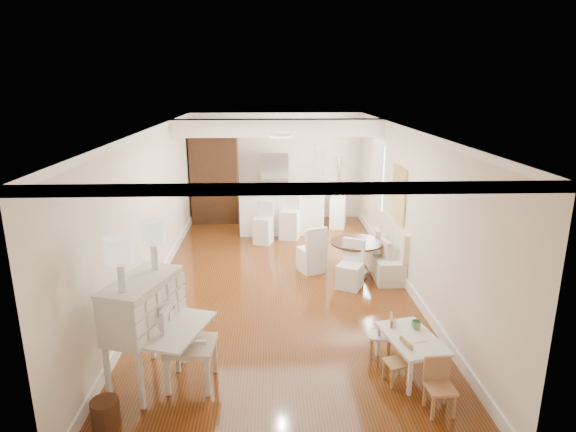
{
  "coord_description": "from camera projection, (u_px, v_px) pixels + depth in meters",
  "views": [
    {
      "loc": [
        -0.19,
        -8.14,
        3.55
      ],
      "look_at": [
        0.15,
        0.3,
        1.2
      ],
      "focal_mm": 30.0,
      "sensor_mm": 36.0,
      "label": 1
    }
  ],
  "objects": [
    {
      "name": "room",
      "position": [
        282.0,
        174.0,
        8.58
      ],
      "size": [
        9.0,
        9.04,
        2.82
      ],
      "color": "brown",
      "rests_on": "ground"
    },
    {
      "name": "secretary_bureau",
      "position": [
        145.0,
        331.0,
        5.75
      ],
      "size": [
        1.33,
        1.35,
        1.35
      ],
      "primitive_type": "cube",
      "rotation": [
        0.0,
        0.0,
        -0.31
      ],
      "color": "silver",
      "rests_on": "ground"
    },
    {
      "name": "gustavian_armchair",
      "position": [
        191.0,
        344.0,
        5.75
      ],
      "size": [
        0.65,
        0.65,
        1.06
      ],
      "primitive_type": "cube",
      "rotation": [
        0.0,
        0.0,
        1.5
      ],
      "color": "beige",
      "rests_on": "ground"
    },
    {
      "name": "wicker_basket",
      "position": [
        105.0,
        413.0,
        5.13
      ],
      "size": [
        0.35,
        0.35,
        0.3
      ],
      "primitive_type": "cylinder",
      "rotation": [
        0.0,
        0.0,
        -0.2
      ],
      "color": "#512D19",
      "rests_on": "ground"
    },
    {
      "name": "kids_table",
      "position": [
        411.0,
        354.0,
        6.07
      ],
      "size": [
        0.77,
        1.07,
        0.49
      ],
      "primitive_type": "cube",
      "rotation": [
        0.0,
        0.0,
        0.21
      ],
      "color": "white",
      "rests_on": "ground"
    },
    {
      "name": "kids_chair_a",
      "position": [
        396.0,
        362.0,
        5.84
      ],
      "size": [
        0.33,
        0.33,
        0.55
      ],
      "primitive_type": "cube",
      "rotation": [
        0.0,
        0.0,
        -1.32
      ],
      "color": "#AA854D",
      "rests_on": "ground"
    },
    {
      "name": "kids_chair_b",
      "position": [
        381.0,
        335.0,
        6.42
      ],
      "size": [
        0.34,
        0.34,
        0.59
      ],
      "primitive_type": "cube",
      "rotation": [
        0.0,
        0.0,
        -1.8
      ],
      "color": "#956943",
      "rests_on": "ground"
    },
    {
      "name": "kids_chair_c",
      "position": [
        440.0,
        387.0,
        5.29
      ],
      "size": [
        0.32,
        0.32,
        0.63
      ],
      "primitive_type": "cube",
      "rotation": [
        0.0,
        0.0,
        0.06
      ],
      "color": "#B47C51",
      "rests_on": "ground"
    },
    {
      "name": "banquette",
      "position": [
        383.0,
        248.0,
        9.22
      ],
      "size": [
        0.52,
        1.6,
        0.98
      ],
      "primitive_type": "cube",
      "color": "silver",
      "rests_on": "ground"
    },
    {
      "name": "dining_table",
      "position": [
        356.0,
        258.0,
        9.1
      ],
      "size": [
        1.23,
        1.23,
        0.67
      ],
      "primitive_type": "cylinder",
      "rotation": [
        0.0,
        0.0,
        0.28
      ],
      "color": "#442515",
      "rests_on": "ground"
    },
    {
      "name": "slip_chair_near",
      "position": [
        350.0,
        265.0,
        8.53
      ],
      "size": [
        0.56,
        0.57,
        0.86
      ],
      "primitive_type": "cube",
      "rotation": [
        0.0,
        0.0,
        -0.47
      ],
      "color": "white",
      "rests_on": "ground"
    },
    {
      "name": "slip_chair_far",
      "position": [
        311.0,
        248.0,
        9.27
      ],
      "size": [
        0.58,
        0.59,
        0.92
      ],
      "primitive_type": "cube",
      "rotation": [
        0.0,
        0.0,
        -2.73
      ],
      "color": "white",
      "rests_on": "ground"
    },
    {
      "name": "breakfast_counter",
      "position": [
        282.0,
        212.0,
        11.65
      ],
      "size": [
        2.05,
        0.65,
        1.03
      ],
      "primitive_type": "cube",
      "color": "white",
      "rests_on": "ground"
    },
    {
      "name": "bar_stool_left",
      "position": [
        263.0,
        223.0,
        10.88
      ],
      "size": [
        0.49,
        0.49,
        0.96
      ],
      "primitive_type": "cube",
      "rotation": [
        0.0,
        0.0,
        -0.33
      ],
      "color": "silver",
      "rests_on": "ground"
    },
    {
      "name": "bar_stool_right",
      "position": [
        290.0,
        216.0,
        11.2
      ],
      "size": [
        0.52,
        0.52,
        1.08
      ],
      "primitive_type": "cube",
      "rotation": [
        0.0,
        0.0,
        -0.24
      ],
      "color": "silver",
      "rests_on": "ground"
    },
    {
      "name": "pantry_cabinet",
      "position": [
        215.0,
        178.0,
        12.45
      ],
      "size": [
        1.2,
        0.6,
        2.3
      ],
      "primitive_type": "cube",
      "color": "#381E11",
      "rests_on": "ground"
    },
    {
      "name": "fridge",
      "position": [
        288.0,
        188.0,
        12.56
      ],
      "size": [
        0.75,
        0.65,
        1.8
      ],
      "primitive_type": "imported",
      "color": "silver",
      "rests_on": "ground"
    },
    {
      "name": "sideboard",
      "position": [
        338.0,
        211.0,
        12.26
      ],
      "size": [
        0.53,
        0.88,
        0.78
      ],
      "primitive_type": "cube",
      "rotation": [
        0.0,
        0.0,
        -0.22
      ],
      "color": "white",
      "rests_on": "ground"
    },
    {
      "name": "pencil_cup",
      "position": [
        416.0,
        325.0,
        6.2
      ],
      "size": [
        0.15,
        0.15,
        0.1
      ],
      "primitive_type": "imported",
      "rotation": [
        0.0,
        0.0,
        -0.2
      ],
      "color": "#63AA66",
      "rests_on": "kids_table"
    },
    {
      "name": "branch_vase",
      "position": [
        339.0,
        192.0,
        12.13
      ],
      "size": [
        0.23,
        0.23,
        0.21
      ],
      "primitive_type": "imported",
      "rotation": [
        0.0,
        0.0,
        0.22
      ],
      "color": "white",
      "rests_on": "sideboard"
    }
  ]
}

